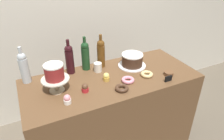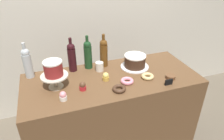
# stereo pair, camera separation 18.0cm
# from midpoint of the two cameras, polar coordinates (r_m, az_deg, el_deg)

# --- Properties ---
(back_wall) EXTENTS (6.00, 0.05, 2.60)m
(back_wall) POSITION_cam_midpoint_polar(r_m,az_deg,el_deg) (2.49, -4.96, 16.19)
(back_wall) COLOR beige
(back_wall) RESTS_ON ground_plane
(display_counter) EXTENTS (1.56, 0.67, 0.91)m
(display_counter) POSITION_cam_midpoint_polar(r_m,az_deg,el_deg) (2.11, 2.50, -12.74)
(display_counter) COLOR brown
(display_counter) RESTS_ON ground_plane
(cake_stand_pedestal) EXTENTS (0.22, 0.22, 0.12)m
(cake_stand_pedestal) POSITION_cam_midpoint_polar(r_m,az_deg,el_deg) (1.71, -12.68, -2.55)
(cake_stand_pedestal) COLOR beige
(cake_stand_pedestal) RESTS_ON display_counter
(white_layer_cake) EXTENTS (0.15, 0.15, 0.12)m
(white_layer_cake) POSITION_cam_midpoint_polar(r_m,az_deg,el_deg) (1.66, -13.05, 0.35)
(white_layer_cake) COLOR maroon
(white_layer_cake) RESTS_ON cake_stand_pedestal
(silver_serving_platter) EXTENTS (0.27, 0.27, 0.01)m
(silver_serving_platter) POSITION_cam_midpoint_polar(r_m,az_deg,el_deg) (2.03, 8.81, 0.88)
(silver_serving_platter) COLOR white
(silver_serving_platter) RESTS_ON display_counter
(chocolate_round_cake) EXTENTS (0.21, 0.21, 0.12)m
(chocolate_round_cake) POSITION_cam_midpoint_polar(r_m,az_deg,el_deg) (2.00, 8.95, 2.48)
(chocolate_round_cake) COLOR #3D2619
(chocolate_round_cake) RESTS_ON silver_serving_platter
(wine_bottle_clear) EXTENTS (0.08, 0.08, 0.33)m
(wine_bottle_clear) POSITION_cam_midpoint_polar(r_m,az_deg,el_deg) (1.90, -19.98, 1.93)
(wine_bottle_clear) COLOR #B2BCC1
(wine_bottle_clear) RESTS_ON display_counter
(wine_bottle_green) EXTENTS (0.08, 0.08, 0.33)m
(wine_bottle_green) POSITION_cam_midpoint_polar(r_m,az_deg,el_deg) (1.94, -4.08, 4.39)
(wine_bottle_green) COLOR #193D1E
(wine_bottle_green) RESTS_ON display_counter
(wine_bottle_amber) EXTENTS (0.08, 0.08, 0.33)m
(wine_bottle_amber) POSITION_cam_midpoint_polar(r_m,az_deg,el_deg) (1.97, 0.41, 4.89)
(wine_bottle_amber) COLOR #5B3814
(wine_bottle_amber) RESTS_ON display_counter
(wine_bottle_dark_red) EXTENTS (0.08, 0.08, 0.33)m
(wine_bottle_dark_red) POSITION_cam_midpoint_polar(r_m,az_deg,el_deg) (1.91, -8.46, 3.65)
(wine_bottle_dark_red) COLOR black
(wine_bottle_dark_red) RESTS_ON display_counter
(cupcake_strawberry) EXTENTS (0.06, 0.06, 0.07)m
(cupcake_strawberry) POSITION_cam_midpoint_polar(r_m,az_deg,el_deg) (1.58, -10.25, -7.24)
(cupcake_strawberry) COLOR white
(cupcake_strawberry) RESTS_ON display_counter
(cupcake_chocolate) EXTENTS (0.06, 0.06, 0.07)m
(cupcake_chocolate) POSITION_cam_midpoint_polar(r_m,az_deg,el_deg) (1.67, -5.12, -4.57)
(cupcake_chocolate) COLOR red
(cupcake_chocolate) RESTS_ON display_counter
(cupcake_lemon) EXTENTS (0.06, 0.06, 0.07)m
(cupcake_lemon) POSITION_cam_midpoint_polar(r_m,az_deg,el_deg) (1.79, 1.13, -1.94)
(cupcake_lemon) COLOR gold
(cupcake_lemon) RESTS_ON display_counter
(donut_chocolate) EXTENTS (0.11, 0.11, 0.03)m
(donut_chocolate) POSITION_cam_midpoint_polar(r_m,az_deg,el_deg) (1.67, 5.10, -5.29)
(donut_chocolate) COLOR #472D1E
(donut_chocolate) RESTS_ON display_counter
(donut_pink) EXTENTS (0.11, 0.11, 0.03)m
(donut_pink) POSITION_cam_midpoint_polar(r_m,az_deg,el_deg) (1.78, 7.11, -3.10)
(donut_pink) COLOR pink
(donut_pink) RESTS_ON display_counter
(donut_glazed) EXTENTS (0.11, 0.11, 0.03)m
(donut_glazed) POSITION_cam_midpoint_polar(r_m,az_deg,el_deg) (1.87, 12.56, -1.80)
(donut_glazed) COLOR #E0C17F
(donut_glazed) RESTS_ON display_counter
(cookie_stack) EXTENTS (0.08, 0.08, 0.03)m
(cookie_stack) POSITION_cam_midpoint_polar(r_m,az_deg,el_deg) (1.92, 18.54, -1.89)
(cookie_stack) COLOR brown
(cookie_stack) RESTS_ON display_counter
(price_sign_chalkboard) EXTENTS (0.07, 0.01, 0.05)m
(price_sign_chalkboard) POSITION_cam_midpoint_polar(r_m,az_deg,el_deg) (1.82, 18.24, -3.31)
(price_sign_chalkboard) COLOR black
(price_sign_chalkboard) RESTS_ON display_counter
(coffee_cup_ceramic) EXTENTS (0.08, 0.08, 0.08)m
(coffee_cup_ceramic) POSITION_cam_midpoint_polar(r_m,az_deg,el_deg) (1.93, -0.85, 0.91)
(coffee_cup_ceramic) COLOR silver
(coffee_cup_ceramic) RESTS_ON display_counter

